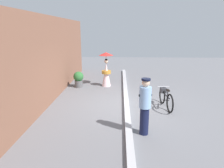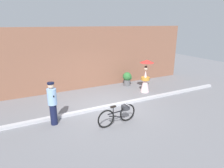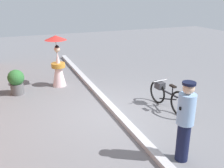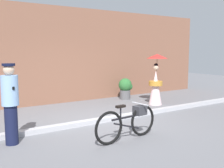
# 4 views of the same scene
# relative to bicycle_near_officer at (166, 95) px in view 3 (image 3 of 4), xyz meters

# --- Properties ---
(ground_plane) EXTENTS (30.00, 30.00, 0.00)m
(ground_plane) POSITION_rel_bicycle_near_officer_xyz_m (0.22, 1.52, -0.40)
(ground_plane) COLOR slate
(sidewalk_curb) EXTENTS (14.00, 0.20, 0.12)m
(sidewalk_curb) POSITION_rel_bicycle_near_officer_xyz_m (0.22, 1.52, -0.34)
(sidewalk_curb) COLOR #B2B2B7
(sidewalk_curb) RESTS_ON ground_plane
(bicycle_near_officer) EXTENTS (1.68, 0.48, 0.79)m
(bicycle_near_officer) POSITION_rel_bicycle_near_officer_xyz_m (0.00, 0.00, 0.00)
(bicycle_near_officer) COLOR black
(bicycle_near_officer) RESTS_ON ground_plane
(person_officer) EXTENTS (0.34, 0.38, 1.68)m
(person_officer) POSITION_rel_bicycle_near_officer_xyz_m (-2.22, 1.07, 0.49)
(person_officer) COLOR #141938
(person_officer) RESTS_ON ground_plane
(person_with_parasol) EXTENTS (0.76, 0.76, 1.82)m
(person_with_parasol) POSITION_rel_bicycle_near_officer_xyz_m (3.09, 2.53, 0.49)
(person_with_parasol) COLOR silver
(person_with_parasol) RESTS_ON ground_plane
(potted_plant_by_door) EXTENTS (0.54, 0.53, 0.84)m
(potted_plant_by_door) POSITION_rel_bicycle_near_officer_xyz_m (2.80, 3.98, 0.06)
(potted_plant_by_door) COLOR #59595B
(potted_plant_by_door) RESTS_ON ground_plane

